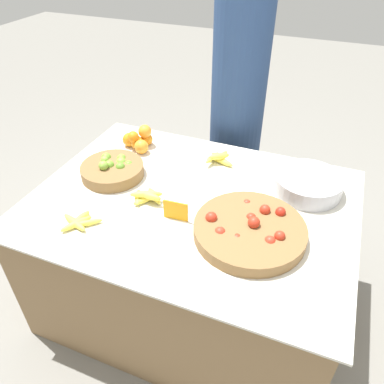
# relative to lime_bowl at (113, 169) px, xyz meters

# --- Properties ---
(ground_plane) EXTENTS (12.00, 12.00, 0.00)m
(ground_plane) POSITION_rel_lime_bowl_xyz_m (0.46, -0.05, -0.78)
(ground_plane) COLOR gray
(market_table) EXTENTS (1.53, 1.14, 0.75)m
(market_table) POSITION_rel_lime_bowl_xyz_m (0.46, -0.05, -0.41)
(market_table) COLOR olive
(market_table) RESTS_ON ground_plane
(lime_bowl) EXTENTS (0.32, 0.32, 0.11)m
(lime_bowl) POSITION_rel_lime_bowl_xyz_m (0.00, 0.00, 0.00)
(lime_bowl) COLOR olive
(lime_bowl) RESTS_ON market_table
(tomato_basket) EXTENTS (0.48, 0.48, 0.10)m
(tomato_basket) POSITION_rel_lime_bowl_xyz_m (0.78, -0.18, -0.00)
(tomato_basket) COLOR olive
(tomato_basket) RESTS_ON market_table
(orange_pile) EXTENTS (0.18, 0.17, 0.13)m
(orange_pile) POSITION_rel_lime_bowl_xyz_m (-0.01, 0.30, 0.02)
(orange_pile) COLOR orange
(orange_pile) RESTS_ON market_table
(metal_bowl) EXTENTS (0.33, 0.33, 0.09)m
(metal_bowl) POSITION_rel_lime_bowl_xyz_m (0.96, 0.23, 0.01)
(metal_bowl) COLOR #B7B7BF
(metal_bowl) RESTS_ON market_table
(price_sign) EXTENTS (0.11, 0.01, 0.10)m
(price_sign) POSITION_rel_lime_bowl_xyz_m (0.45, -0.20, 0.01)
(price_sign) COLOR orange
(price_sign) RESTS_ON market_table
(banana_bunch_middle_right) EXTENTS (0.17, 0.20, 0.06)m
(banana_bunch_middle_right) POSITION_rel_lime_bowl_xyz_m (0.47, 0.33, -0.01)
(banana_bunch_middle_right) COLOR #EFDB4C
(banana_bunch_middle_right) RESTS_ON market_table
(banana_bunch_front_left) EXTENTS (0.19, 0.17, 0.03)m
(banana_bunch_front_left) POSITION_rel_lime_bowl_xyz_m (0.06, -0.39, -0.02)
(banana_bunch_front_left) COLOR #EFDB4C
(banana_bunch_front_left) RESTS_ON market_table
(banana_bunch_front_center) EXTENTS (0.17, 0.16, 0.06)m
(banana_bunch_front_center) POSITION_rel_lime_bowl_xyz_m (0.27, -0.13, -0.01)
(banana_bunch_front_center) COLOR #EFDB4C
(banana_bunch_front_center) RESTS_ON market_table
(vendor_person) EXTENTS (0.34, 0.34, 1.73)m
(vendor_person) POSITION_rel_lime_bowl_xyz_m (0.43, 0.81, 0.02)
(vendor_person) COLOR navy
(vendor_person) RESTS_ON ground_plane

